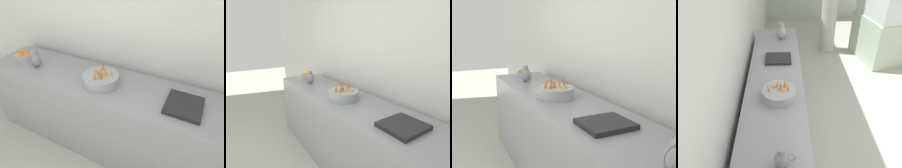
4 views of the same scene
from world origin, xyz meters
TOP-DOWN VIEW (x-y plane):
  - ground_plane at (0.00, 0.00)m, footprint 15.85×15.85m
  - tile_wall_left at (-1.95, 0.65)m, footprint 0.10×8.87m
  - prep_counter at (-1.51, 0.15)m, footprint 0.65×3.29m
  - vegetable_colander at (-1.46, -0.06)m, footprint 0.36×0.36m
  - metal_pitcher_tall at (-1.43, 1.41)m, footprint 0.21×0.15m
  - metal_pitcher_short at (-1.43, -0.91)m, footprint 0.17×0.12m
  - counter_sink_basin at (-1.48, 0.74)m, footprint 0.34×0.30m

SIDE VIEW (x-z plane):
  - ground_plane at x=0.00m, z-range 0.00..0.00m
  - prep_counter at x=-1.51m, z-range 0.00..0.93m
  - counter_sink_basin at x=-1.48m, z-range 0.93..0.97m
  - vegetable_colander at x=-1.46m, z-range 0.87..1.10m
  - metal_pitcher_short at x=-1.43m, z-range 0.92..1.11m
  - metal_pitcher_tall at x=-1.43m, z-range 0.92..1.17m
  - tile_wall_left at x=-1.95m, z-range 0.00..3.00m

